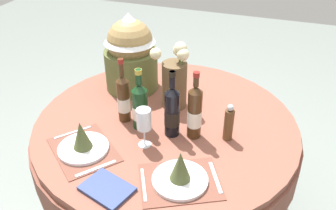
{
  "coord_description": "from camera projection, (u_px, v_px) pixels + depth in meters",
  "views": [
    {
      "loc": [
        0.52,
        -1.47,
        1.85
      ],
      "look_at": [
        0.0,
        0.03,
        0.82
      ],
      "focal_mm": 38.55,
      "sensor_mm": 36.0,
      "label": 1
    }
  ],
  "objects": [
    {
      "name": "flower_vase",
      "position": [
        175.0,
        79.0,
        1.95
      ],
      "size": [
        0.21,
        0.14,
        0.38
      ],
      "color": "brown",
      "rests_on": "dining_table"
    },
    {
      "name": "gift_tub_back_left",
      "position": [
        130.0,
        50.0,
        2.08
      ],
      "size": [
        0.31,
        0.31,
        0.47
      ],
      "color": "#566033",
      "rests_on": "dining_table"
    },
    {
      "name": "dining_table",
      "position": [
        166.0,
        140.0,
        1.98
      ],
      "size": [
        1.41,
        1.41,
        0.74
      ],
      "color": "brown",
      "rests_on": "ground"
    },
    {
      "name": "pepper_mill",
      "position": [
        229.0,
        123.0,
        1.74
      ],
      "size": [
        0.05,
        0.05,
        0.2
      ],
      "color": "brown",
      "rests_on": "dining_table"
    },
    {
      "name": "place_setting_right",
      "position": [
        180.0,
        174.0,
        1.51
      ],
      "size": [
        0.42,
        0.39,
        0.16
      ],
      "color": "brown",
      "rests_on": "dining_table"
    },
    {
      "name": "book_on_table",
      "position": [
        107.0,
        189.0,
        1.49
      ],
      "size": [
        0.24,
        0.2,
        0.02
      ],
      "primitive_type": "cube",
      "rotation": [
        0.0,
        0.0,
        -0.3
      ],
      "color": "navy",
      "rests_on": "dining_table"
    },
    {
      "name": "wine_bottle_rear",
      "position": [
        195.0,
        112.0,
        1.73
      ],
      "size": [
        0.07,
        0.07,
        0.36
      ],
      "color": "#422814",
      "rests_on": "dining_table"
    },
    {
      "name": "wine_bottle_centre",
      "position": [
        124.0,
        98.0,
        1.85
      ],
      "size": [
        0.07,
        0.07,
        0.36
      ],
      "color": "#422814",
      "rests_on": "dining_table"
    },
    {
      "name": "wine_bottle_right",
      "position": [
        172.0,
        111.0,
        1.75
      ],
      "size": [
        0.08,
        0.08,
        0.35
      ],
      "color": "black",
      "rests_on": "dining_table"
    },
    {
      "name": "place_setting_left",
      "position": [
        83.0,
        142.0,
        1.69
      ],
      "size": [
        0.43,
        0.42,
        0.16
      ],
      "color": "brown",
      "rests_on": "dining_table"
    },
    {
      "name": "wine_bottle_left",
      "position": [
        140.0,
        106.0,
        1.8
      ],
      "size": [
        0.08,
        0.08,
        0.33
      ],
      "color": "#143819",
      "rests_on": "dining_table"
    },
    {
      "name": "wine_glass_left",
      "position": [
        144.0,
        120.0,
        1.67
      ],
      "size": [
        0.07,
        0.07,
        0.2
      ],
      "color": "silver",
      "rests_on": "dining_table"
    }
  ]
}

